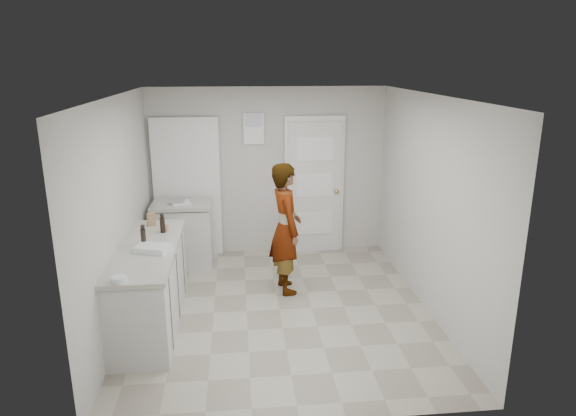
{
  "coord_description": "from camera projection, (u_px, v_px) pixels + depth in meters",
  "views": [
    {
      "loc": [
        -0.45,
        -5.52,
        2.87
      ],
      "look_at": [
        0.14,
        0.4,
        1.14
      ],
      "focal_mm": 32.0,
      "sensor_mm": 36.0,
      "label": 1
    }
  ],
  "objects": [
    {
      "name": "ground",
      "position": [
        279.0,
        310.0,
        6.12
      ],
      "size": [
        4.0,
        4.0,
        0.0
      ],
      "primitive_type": "plane",
      "color": "gray",
      "rests_on": "ground"
    },
    {
      "name": "person",
      "position": [
        286.0,
        228.0,
        6.42
      ],
      "size": [
        0.5,
        0.67,
        1.67
      ],
      "primitive_type": "imported",
      "rotation": [
        0.0,
        0.0,
        1.74
      ],
      "color": "silver",
      "rests_on": "ground"
    },
    {
      "name": "room_shell",
      "position": [
        257.0,
        188.0,
        7.68
      ],
      "size": [
        4.0,
        4.0,
        4.0
      ],
      "color": "beige",
      "rests_on": "ground"
    },
    {
      "name": "oil_cruet_a",
      "position": [
        162.0,
        223.0,
        5.96
      ],
      "size": [
        0.06,
        0.06,
        0.23
      ],
      "color": "black",
      "rests_on": "main_counter"
    },
    {
      "name": "spice_jar",
      "position": [
        166.0,
        228.0,
        6.02
      ],
      "size": [
        0.05,
        0.05,
        0.08
      ],
      "primitive_type": "cylinder",
      "color": "tan",
      "rests_on": "main_counter"
    },
    {
      "name": "oil_cruet_b",
      "position": [
        143.0,
        236.0,
        5.51
      ],
      "size": [
        0.06,
        0.06,
        0.25
      ],
      "color": "black",
      "rests_on": "main_counter"
    },
    {
      "name": "side_counter",
      "position": [
        183.0,
        236.0,
        7.36
      ],
      "size": [
        0.84,
        0.61,
        0.93
      ],
      "color": "silver",
      "rests_on": "ground"
    },
    {
      "name": "main_counter",
      "position": [
        150.0,
        289.0,
        5.67
      ],
      "size": [
        0.64,
        1.96,
        0.93
      ],
      "color": "silver",
      "rests_on": "ground"
    },
    {
      "name": "papers",
      "position": [
        181.0,
        202.0,
        7.24
      ],
      "size": [
        0.32,
        0.37,
        0.01
      ],
      "primitive_type": "cube",
      "rotation": [
        0.0,
        0.0,
        0.24
      ],
      "color": "white",
      "rests_on": "side_counter"
    },
    {
      "name": "baking_dish",
      "position": [
        153.0,
        248.0,
        5.41
      ],
      "size": [
        0.4,
        0.34,
        0.06
      ],
      "rotation": [
        0.0,
        0.0,
        -0.33
      ],
      "color": "silver",
      "rests_on": "main_counter"
    },
    {
      "name": "egg_bowl",
      "position": [
        119.0,
        279.0,
        4.65
      ],
      "size": [
        0.14,
        0.14,
        0.05
      ],
      "color": "silver",
      "rests_on": "main_counter"
    },
    {
      "name": "cake_mix_box",
      "position": [
        151.0,
        220.0,
        6.2
      ],
      "size": [
        0.11,
        0.08,
        0.16
      ],
      "primitive_type": "cube",
      "rotation": [
        0.0,
        0.0,
        0.39
      ],
      "color": "olive",
      "rests_on": "main_counter"
    }
  ]
}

